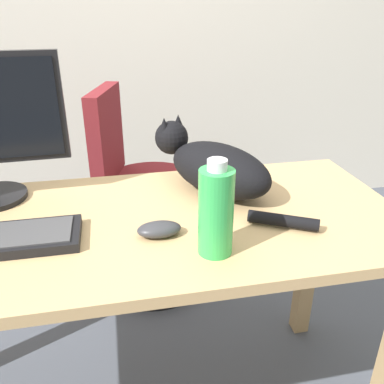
{
  "coord_description": "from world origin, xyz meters",
  "views": [
    {
      "loc": [
        -0.03,
        -0.96,
        1.28
      ],
      "look_at": [
        0.17,
        0.02,
        0.81
      ],
      "focal_mm": 37.97,
      "sensor_mm": 36.0,
      "label": 1
    }
  ],
  "objects_px": {
    "cat": "(214,165)",
    "water_bottle": "(216,211)",
    "office_chair": "(141,205)",
    "computer_mouse": "(159,229)"
  },
  "relations": [
    {
      "from": "office_chair",
      "to": "computer_mouse",
      "type": "relative_size",
      "value": 8.67
    },
    {
      "from": "cat",
      "to": "computer_mouse",
      "type": "distance_m",
      "value": 0.31
    },
    {
      "from": "office_chair",
      "to": "cat",
      "type": "distance_m",
      "value": 0.75
    },
    {
      "from": "office_chair",
      "to": "computer_mouse",
      "type": "distance_m",
      "value": 0.9
    },
    {
      "from": "office_chair",
      "to": "water_bottle",
      "type": "bearing_deg",
      "value": -83.36
    },
    {
      "from": "office_chair",
      "to": "water_bottle",
      "type": "distance_m",
      "value": 1.03
    },
    {
      "from": "cat",
      "to": "water_bottle",
      "type": "height_order",
      "value": "water_bottle"
    },
    {
      "from": "office_chair",
      "to": "computer_mouse",
      "type": "bearing_deg",
      "value": -90.72
    },
    {
      "from": "cat",
      "to": "computer_mouse",
      "type": "xyz_separation_m",
      "value": [
        -0.2,
        -0.24,
        -0.06
      ]
    },
    {
      "from": "computer_mouse",
      "to": "water_bottle",
      "type": "height_order",
      "value": "water_bottle"
    }
  ]
}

